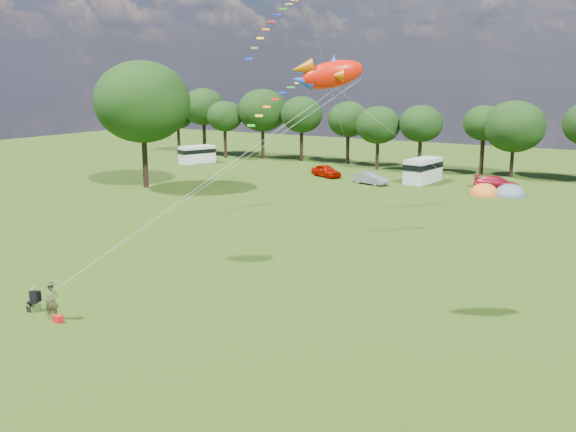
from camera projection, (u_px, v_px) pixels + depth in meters
The scene contains 16 objects.
ground_plane at pixel (199, 331), 29.98m from camera, with size 180.00×180.00×0.00m, color black.
tree_line at pixel (547, 124), 71.78m from camera, with size 102.98×10.98×10.27m.
big_tree at pixel (142, 102), 66.68m from camera, with size 10.00×10.00×13.28m.
car_a at pixel (326, 171), 75.59m from camera, with size 1.70×4.31×1.44m, color #B11100.
car_b at pixel (370, 178), 70.38m from camera, with size 1.40×3.74×1.32m, color gray.
car_c at pixel (497, 183), 67.18m from camera, with size 1.92×4.57×1.37m, color #B4152D.
campervan_a at pixel (197, 154), 87.43m from camera, with size 3.69×5.25×2.37m.
campervan_c at pixel (423, 170), 71.60m from camera, with size 2.86×5.66×2.67m.
tent_orange at pixel (484, 195), 64.17m from camera, with size 3.00×3.28×2.34m.
tent_greyblue at pixel (510, 196), 63.75m from camera, with size 3.17×3.47×2.36m.
kite_flyer at pixel (52, 301), 31.30m from camera, with size 0.65×0.43×1.78m, color #4C4E2C.
camp_chair at pixel (34, 296), 32.46m from camera, with size 0.62×0.64×1.24m.
kite_bag at pixel (58, 319), 30.97m from camera, with size 0.47×0.31×0.34m, color red.
fish_kite at pixel (327, 74), 29.89m from camera, with size 3.48×2.71×1.90m.
streamer_kite_a at pixel (282, 16), 55.29m from camera, with size 3.46×5.62×5.80m.
streamer_kite_b at pixel (292, 91), 47.41m from camera, with size 4.31×4.74×3.82m.
Camera 1 is at (18.23, -21.85, 11.64)m, focal length 40.00 mm.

